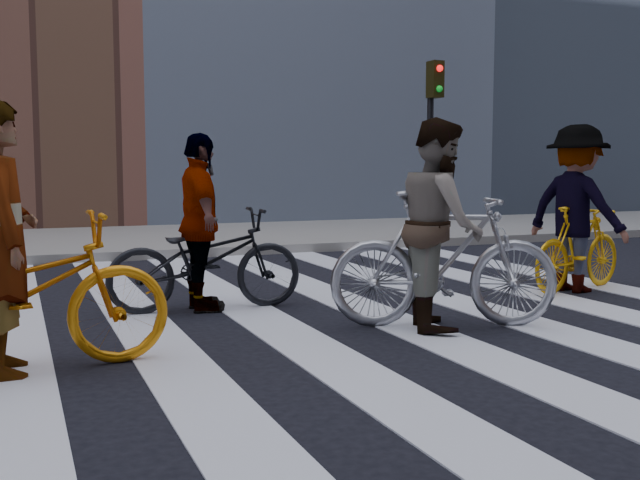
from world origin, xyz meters
TOP-DOWN VIEW (x-y plane):
  - ground at (0.00, 0.00)m, footprint 100.00×100.00m
  - sidewalk_far at (0.00, 7.50)m, footprint 100.00×5.00m
  - zebra_crosswalk at (0.00, 0.00)m, footprint 8.25×10.00m
  - traffic_signal at (4.40, 5.32)m, footprint 0.22×0.42m
  - bike_yellow_left at (-2.72, -1.06)m, footprint 2.18×0.87m
  - bike_silver_mid at (0.85, -0.89)m, footprint 2.11×1.29m
  - bike_yellow_right at (3.35, 0.23)m, footprint 1.72×0.90m
  - bike_dark_rear at (-0.94, 0.70)m, footprint 1.98×0.75m
  - rider_left at (-2.77, -1.06)m, footprint 0.49×0.72m
  - rider_mid at (0.80, -0.89)m, footprint 0.99×1.10m
  - rider_right at (3.30, 0.23)m, footprint 1.02×1.39m
  - rider_rear at (-0.99, 0.70)m, footprint 0.47×1.05m

SIDE VIEW (x-z plane):
  - ground at x=0.00m, z-range 0.00..0.00m
  - zebra_crosswalk at x=0.00m, z-range 0.00..0.01m
  - sidewalk_far at x=0.00m, z-range 0.00..0.15m
  - bike_yellow_right at x=3.35m, z-range 0.00..0.99m
  - bike_dark_rear at x=-0.94m, z-range 0.00..1.03m
  - bike_yellow_left at x=-2.72m, z-range 0.00..1.13m
  - bike_silver_mid at x=0.85m, z-range 0.00..1.23m
  - rider_rear at x=-0.99m, z-range 0.00..1.77m
  - rider_mid at x=0.80m, z-range 0.00..1.87m
  - rider_left at x=-2.77m, z-range 0.00..1.90m
  - rider_right at x=3.30m, z-range 0.00..1.92m
  - traffic_signal at x=4.40m, z-range 0.62..3.94m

